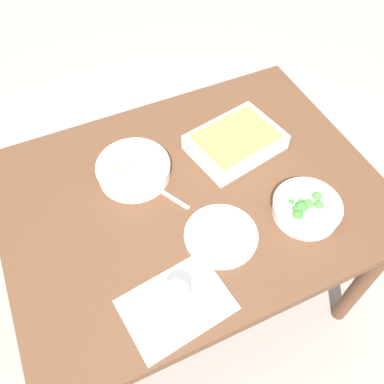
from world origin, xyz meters
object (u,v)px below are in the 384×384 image
object	(u,v)px
drink_cup	(176,299)
spoon_by_stew	(161,191)
broccoli_bowl	(307,208)
stew_bowl	(133,169)
baking_dish	(235,141)
side_plate	(221,235)

from	to	relation	value
drink_cup	spoon_by_stew	world-z (taller)	drink_cup
spoon_by_stew	drink_cup	bearing A→B (deg)	-105.88
broccoli_bowl	drink_cup	xyz separation A→B (m)	(-0.48, -0.10, 0.01)
stew_bowl	baking_dish	bearing A→B (deg)	-5.09
stew_bowl	baking_dish	size ratio (longest dim) A/B	0.72
baking_dish	side_plate	xyz separation A→B (m)	(-0.21, -0.30, -0.03)
broccoli_bowl	baking_dish	size ratio (longest dim) A/B	0.63
broccoli_bowl	drink_cup	bearing A→B (deg)	-167.65
spoon_by_stew	baking_dish	bearing A→B (deg)	12.44
broccoli_bowl	side_plate	world-z (taller)	broccoli_bowl
baking_dish	spoon_by_stew	xyz separation A→B (m)	(-0.31, -0.07, -0.03)
side_plate	spoon_by_stew	size ratio (longest dim) A/B	1.35
stew_bowl	broccoli_bowl	xyz separation A→B (m)	(0.43, -0.36, -0.00)
baking_dish	stew_bowl	bearing A→B (deg)	174.91
spoon_by_stew	broccoli_bowl	bearing A→B (deg)	-35.22
broccoli_bowl	stew_bowl	bearing A→B (deg)	139.64
drink_cup	spoon_by_stew	size ratio (longest dim) A/B	0.52
drink_cup	side_plate	xyz separation A→B (m)	(0.20, 0.14, -0.03)
stew_bowl	broccoli_bowl	size ratio (longest dim) A/B	1.15
broccoli_bowl	spoon_by_stew	distance (m)	0.46
side_plate	spoon_by_stew	bearing A→B (deg)	113.48
broccoli_bowl	side_plate	size ratio (longest dim) A/B	0.96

